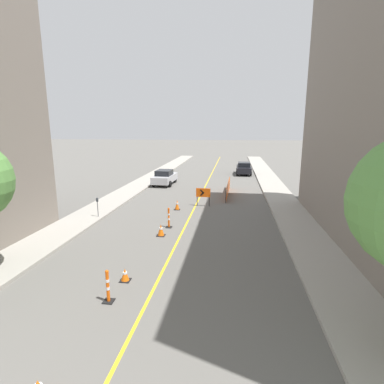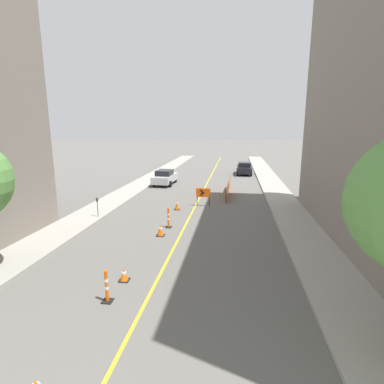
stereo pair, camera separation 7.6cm
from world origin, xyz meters
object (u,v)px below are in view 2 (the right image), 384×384
object	(u,v)px
arrow_barricade_primary	(203,193)
delineator_post_front	(107,288)
parked_car_curb_mid	(244,168)
delineator_post_rear	(168,219)
traffic_cone_fourth	(177,205)
parking_meter_near_curb	(97,203)
traffic_cone_second	(124,275)
parked_car_curb_near	(165,177)
traffic_cone_third	(160,230)

from	to	relation	value
arrow_barricade_primary	delineator_post_front	bearing A→B (deg)	-95.69
parked_car_curb_mid	delineator_post_rear	bearing A→B (deg)	-103.30
traffic_cone_fourth	parking_meter_near_curb	size ratio (longest dim) A/B	0.57
traffic_cone_fourth	delineator_post_front	size ratio (longest dim) A/B	0.61
delineator_post_front	delineator_post_rear	world-z (taller)	delineator_post_rear
traffic_cone_second	arrow_barricade_primary	distance (m)	12.16
traffic_cone_fourth	parking_meter_near_curb	xyz separation A→B (m)	(-4.80, -2.97, 0.71)
arrow_barricade_primary	traffic_cone_second	bearing A→B (deg)	-96.44
parked_car_curb_near	delineator_post_front	bearing A→B (deg)	-79.15
traffic_cone_second	parking_meter_near_curb	size ratio (longest dim) A/B	0.40
traffic_cone_second	parked_car_curb_near	size ratio (longest dim) A/B	0.12
delineator_post_front	parked_car_curb_near	size ratio (longest dim) A/B	0.27
traffic_cone_second	traffic_cone_fourth	world-z (taller)	traffic_cone_fourth
traffic_cone_second	traffic_cone_third	xyz separation A→B (m)	(0.19, 5.16, 0.08)
parked_car_curb_near	parked_car_curb_mid	world-z (taller)	same
parked_car_curb_mid	parking_meter_near_curb	world-z (taller)	parked_car_curb_mid
delineator_post_front	parked_car_curb_near	world-z (taller)	parked_car_curb_near
traffic_cone_fourth	arrow_barricade_primary	size ratio (longest dim) A/B	0.53
arrow_barricade_primary	parked_car_curb_near	world-z (taller)	parked_car_curb_near
parked_car_curb_near	arrow_barricade_primary	bearing A→B (deg)	-56.26
traffic_cone_second	delineator_post_rear	size ratio (longest dim) A/B	0.42
parked_car_curb_near	parked_car_curb_mid	distance (m)	12.04
arrow_barricade_primary	parked_car_curb_near	size ratio (longest dim) A/B	0.32
traffic_cone_fourth	arrow_barricade_primary	distance (m)	2.33
traffic_cone_second	delineator_post_front	xyz separation A→B (m)	(-0.05, -1.49, 0.26)
traffic_cone_second	parked_car_curb_near	world-z (taller)	parked_car_curb_near
traffic_cone_second	traffic_cone_third	size ratio (longest dim) A/B	0.77
traffic_cone_fourth	delineator_post_rear	distance (m)	4.07
delineator_post_front	parking_meter_near_curb	xyz separation A→B (m)	(-4.67, 9.19, 0.56)
traffic_cone_fourth	traffic_cone_second	bearing A→B (deg)	-90.41
traffic_cone_fourth	parked_car_curb_mid	distance (m)	18.91
traffic_cone_fourth	parking_meter_near_curb	distance (m)	5.69
traffic_cone_second	parked_car_curb_mid	bearing A→B (deg)	79.25
traffic_cone_second	parking_meter_near_curb	xyz separation A→B (m)	(-4.72, 7.70, 0.82)
parked_car_curb_mid	arrow_barricade_primary	bearing A→B (deg)	-102.31
parked_car_curb_mid	traffic_cone_second	bearing A→B (deg)	-101.02
arrow_barricade_primary	parked_car_curb_near	distance (m)	9.74
traffic_cone_second	traffic_cone_third	world-z (taller)	traffic_cone_third
arrow_barricade_primary	traffic_cone_fourth	bearing A→B (deg)	-141.29
delineator_post_rear	parked_car_curb_mid	xyz separation A→B (m)	(5.13, 22.18, 0.26)
traffic_cone_third	parked_car_curb_mid	size ratio (longest dim) A/B	0.16
traffic_cone_fourth	parked_car_curb_mid	size ratio (longest dim) A/B	0.17
delineator_post_front	parked_car_curb_mid	world-z (taller)	parked_car_curb_mid
parked_car_curb_near	parking_meter_near_curb	xyz separation A→B (m)	(-1.61, -12.65, 0.28)
traffic_cone_third	delineator_post_front	bearing A→B (deg)	-92.13
parked_car_curb_mid	delineator_post_front	bearing A→B (deg)	-100.60
arrow_barricade_primary	parking_meter_near_curb	world-z (taller)	parking_meter_near_curb
arrow_barricade_primary	parked_car_curb_near	bearing A→B (deg)	123.33
traffic_cone_third	arrow_barricade_primary	xyz separation A→B (m)	(1.69, 6.83, 0.67)
parked_car_curb_near	parked_car_curb_mid	bearing A→B (deg)	47.44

